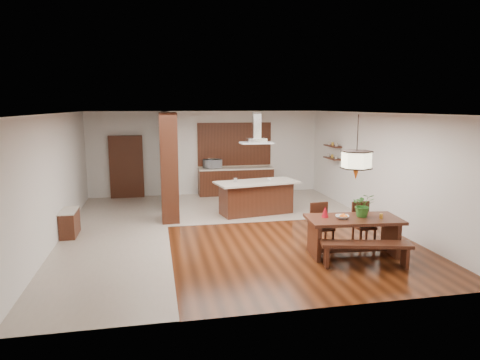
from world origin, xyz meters
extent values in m
plane|color=#351709|center=(0.00, 0.00, 0.00)|extent=(9.00, 9.00, 0.00)
cube|color=white|center=(0.00, 0.00, 2.90)|extent=(8.00, 9.00, 0.04)
cube|color=silver|center=(0.00, 4.50, 1.45)|extent=(8.00, 0.04, 2.90)
cube|color=silver|center=(0.00, -4.50, 1.45)|extent=(8.00, 0.04, 2.90)
cube|color=silver|center=(-4.00, 0.00, 1.45)|extent=(0.04, 9.00, 2.90)
cube|color=silver|center=(4.00, 0.00, 1.45)|extent=(0.04, 9.00, 2.90)
cube|color=#B1A293|center=(-2.75, 0.00, 0.01)|extent=(2.50, 9.00, 0.01)
cube|color=#B1A293|center=(1.25, 2.50, 0.01)|extent=(5.50, 4.00, 0.01)
cube|color=#38180E|center=(0.00, 0.00, 2.88)|extent=(8.00, 9.00, 0.02)
cube|color=black|center=(-1.40, 1.20, 1.45)|extent=(0.45, 1.00, 2.90)
cube|color=silver|center=(-1.40, 3.30, 1.45)|extent=(0.18, 2.40, 2.90)
cube|color=black|center=(-3.81, 0.20, 0.32)|extent=(0.37, 0.88, 0.63)
cube|color=black|center=(-2.70, 4.40, 1.05)|extent=(1.10, 0.20, 2.10)
cube|color=black|center=(1.00, 4.20, 0.45)|extent=(2.60, 0.60, 0.90)
cube|color=beige|center=(1.00, 4.20, 0.92)|extent=(2.60, 0.62, 0.05)
cube|color=olive|center=(1.00, 4.46, 1.75)|extent=(2.60, 0.08, 1.50)
cube|color=black|center=(3.87, 2.60, 1.40)|extent=(0.26, 0.90, 0.04)
cube|color=black|center=(3.87, 2.60, 1.80)|extent=(0.26, 0.90, 0.04)
cube|color=black|center=(2.22, -2.36, 0.76)|extent=(1.98, 1.12, 0.06)
cube|color=black|center=(1.40, -2.29, 0.37)|extent=(0.15, 0.77, 0.73)
cube|color=black|center=(3.04, -2.44, 0.37)|extent=(0.15, 0.77, 0.73)
imported|color=#307125|center=(2.44, -2.32, 1.04)|extent=(0.55, 0.51, 0.50)
imported|color=#B9B3A2|center=(1.96, -2.37, 0.83)|extent=(0.35, 0.35, 0.07)
cone|color=#AE0C19|center=(1.65, -2.20, 0.91)|extent=(0.18, 0.18, 0.23)
cylinder|color=gold|center=(2.74, -2.52, 0.84)|extent=(0.08, 0.08, 0.10)
cube|color=black|center=(1.05, 1.38, 0.45)|extent=(2.12, 1.11, 0.91)
cube|color=beige|center=(1.05, 1.33, 0.93)|extent=(2.46, 1.42, 0.05)
imported|color=silver|center=(1.43, 1.32, 1.00)|extent=(0.13, 0.13, 0.09)
imported|color=silver|center=(0.18, 4.21, 1.11)|extent=(0.66, 0.54, 0.31)
camera|label=1|loc=(-1.78, -10.27, 3.06)|focal=32.00mm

